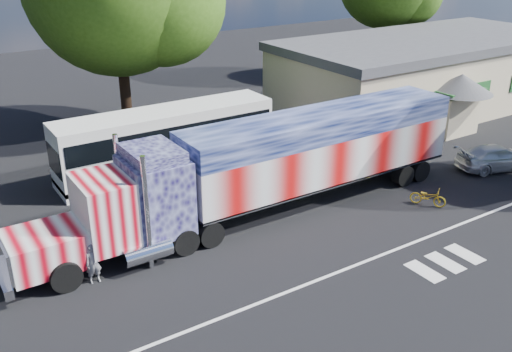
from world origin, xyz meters
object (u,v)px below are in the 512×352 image
bicycle (428,197)px  semi_truck (274,164)px  coach_bus (167,140)px  woman (93,263)px  parked_car (497,157)px

bicycle → semi_truck: bearing=119.2°
coach_bus → woman: (-6.97, -8.43, -1.00)m
semi_truck → woman: (-9.02, -1.20, -1.62)m
semi_truck → parked_car: bearing=-10.2°
semi_truck → woman: 9.24m
parked_car → bicycle: parked_car is taller
semi_truck → coach_bus: semi_truck is taller
parked_car → woman: woman is taller
coach_bus → parked_car: 18.26m
semi_truck → parked_car: semi_truck is taller
woman → bicycle: (15.64, -2.32, -0.37)m
coach_bus → woman: bearing=-129.6°
coach_bus → woman: coach_bus is taller
semi_truck → parked_car: (13.41, -2.42, -1.76)m
coach_bus → woman: 10.98m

